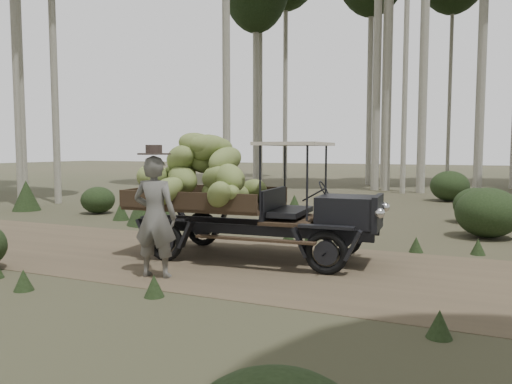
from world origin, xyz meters
TOP-DOWN VIEW (x-y plane):
  - ground at (0.00, 0.00)m, footprint 120.00×120.00m
  - dirt_track at (0.00, 0.00)m, footprint 70.00×4.00m
  - banana_truck at (-1.94, 0.30)m, footprint 4.70×2.34m
  - farmer at (-2.23, -1.38)m, footprint 0.75×0.58m
  - undergrowth at (0.54, 0.25)m, footprint 22.79×24.47m

SIDE VIEW (x-z plane):
  - ground at x=0.00m, z-range 0.00..0.00m
  - dirt_track at x=0.00m, z-range 0.00..0.01m
  - undergrowth at x=0.54m, z-range -0.15..1.25m
  - farmer at x=-2.23m, z-range -0.05..1.96m
  - banana_truck at x=-1.94m, z-range 0.19..2.51m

